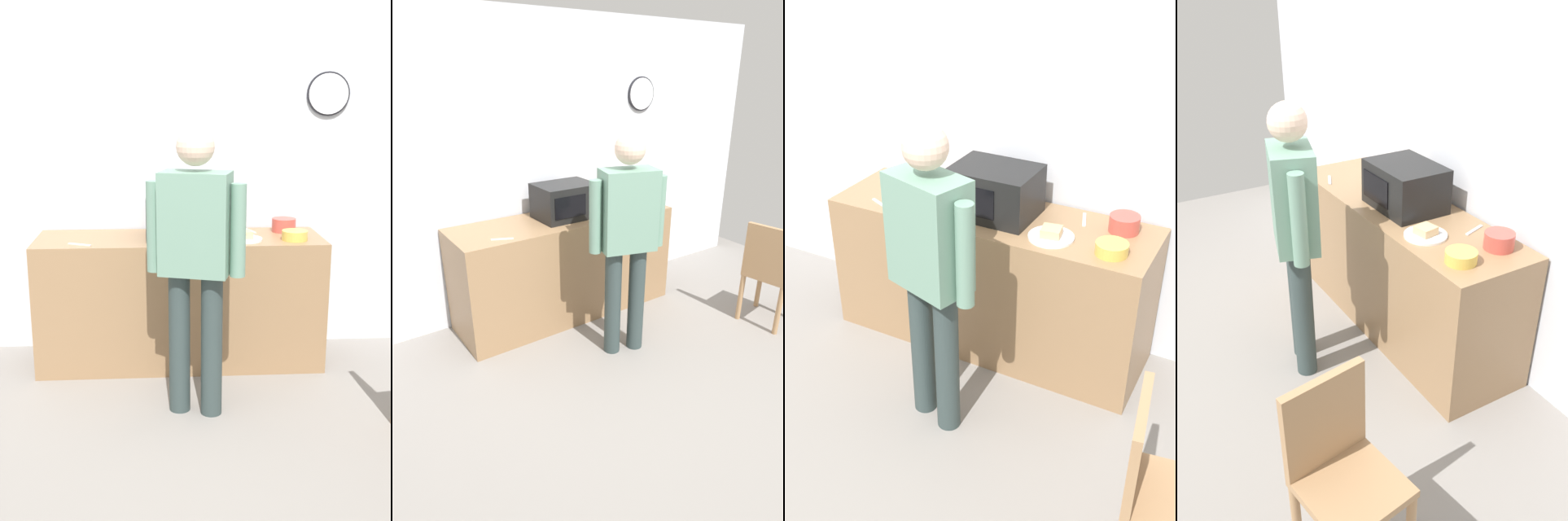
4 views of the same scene
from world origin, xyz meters
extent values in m
plane|color=gray|center=(0.00, 0.00, 0.00)|extent=(6.00, 6.00, 0.00)
cube|color=silver|center=(0.00, 1.60, 1.30)|extent=(5.40, 0.10, 2.60)
cube|color=#93704C|center=(0.13, 1.22, 0.47)|extent=(2.03, 0.62, 0.93)
cube|color=black|center=(0.15, 1.23, 1.08)|extent=(0.50, 0.38, 0.30)
cube|color=black|center=(0.09, 1.03, 1.08)|extent=(0.30, 0.01, 0.18)
cylinder|color=white|center=(0.57, 1.10, 0.94)|extent=(0.26, 0.26, 0.01)
cube|color=tan|center=(0.57, 1.10, 0.97)|extent=(0.13, 0.13, 0.05)
cylinder|color=gold|center=(0.93, 1.08, 0.97)|extent=(0.18, 0.18, 0.07)
cylinder|color=#C64C42|center=(0.91, 1.37, 0.98)|extent=(0.18, 0.18, 0.10)
cube|color=silver|center=(-0.55, 1.01, 0.94)|extent=(0.16, 0.09, 0.01)
cube|color=silver|center=(0.66, 1.40, 0.94)|extent=(0.07, 0.17, 0.01)
cylinder|color=#303E3E|center=(0.29, 0.39, 0.44)|extent=(0.13, 0.13, 0.89)
cylinder|color=#303E3E|center=(0.10, 0.45, 0.44)|extent=(0.13, 0.13, 0.89)
cube|color=gray|center=(0.19, 0.42, 1.19)|extent=(0.45, 0.35, 0.60)
cylinder|color=gray|center=(0.43, 0.35, 1.16)|extent=(0.09, 0.09, 0.54)
cylinder|color=gray|center=(-0.05, 0.49, 1.16)|extent=(0.09, 0.09, 0.54)
sphere|color=beige|center=(0.19, 0.42, 1.63)|extent=(0.22, 0.22, 0.22)
cylinder|color=#A87F56|center=(1.43, -0.17, 0.23)|extent=(0.04, 0.04, 0.45)
cylinder|color=#A87F56|center=(1.37, 0.19, 0.23)|extent=(0.04, 0.04, 0.45)
cube|color=#A87F56|center=(1.58, 0.04, 0.47)|extent=(0.46, 0.46, 0.04)
cube|color=#A87F56|center=(1.40, 0.01, 0.71)|extent=(0.10, 0.40, 0.45)
camera|label=1|loc=(-0.03, -3.11, 1.88)|focal=43.05mm
camera|label=2|loc=(-1.78, -1.94, 2.10)|focal=30.10mm
camera|label=3|loc=(1.68, -1.86, 2.62)|focal=43.46mm
camera|label=4|loc=(2.92, -0.65, 2.40)|focal=37.51mm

